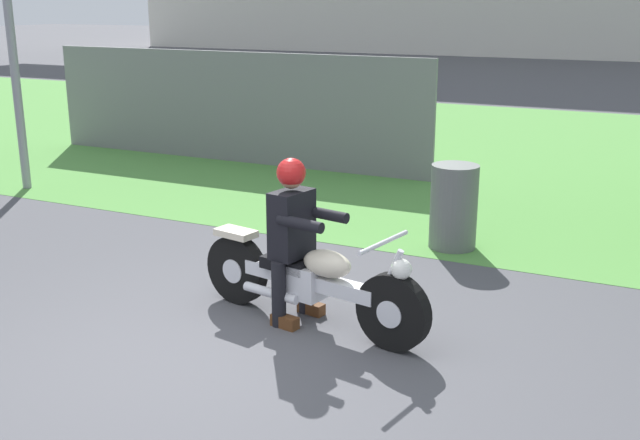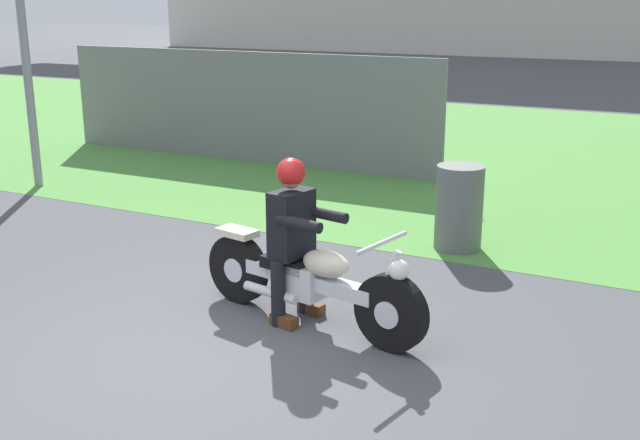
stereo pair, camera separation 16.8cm
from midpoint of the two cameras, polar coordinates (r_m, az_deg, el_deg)
The scene contains 6 objects.
ground at distance 5.89m, azimuth -10.51°, elevation -10.55°, with size 120.00×120.00×0.00m, color #4C4C51.
grass_verge at distance 13.93m, azimuth 12.19°, elevation 4.94°, with size 60.00×12.00×0.01m, color #549342.
motorcycle_lead at distance 6.33m, azimuth -1.51°, elevation -4.54°, with size 2.21×0.74×0.87m.
rider_lead at distance 6.30m, azimuth -2.74°, elevation -0.58°, with size 0.61×0.53×1.39m.
trash_can at distance 8.38m, azimuth 9.32°, elevation 0.98°, with size 0.51×0.51×0.92m, color #595E5B.
fence_segment at distance 12.84m, azimuth -7.05°, elevation 8.31°, with size 7.00×0.06×1.80m, color slate.
Camera 1 is at (3.14, -4.23, 2.61)m, focal length 43.15 mm.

